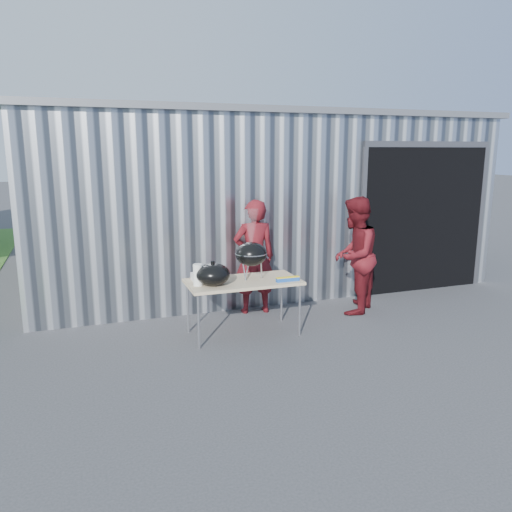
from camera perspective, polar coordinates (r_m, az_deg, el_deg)
name	(u,v)px	position (r m, az deg, el deg)	size (l,w,h in m)	color
ground	(288,347)	(6.43, 3.64, -10.38)	(80.00, 80.00, 0.00)	#363639
building	(242,195)	(10.61, -1.57, 7.04)	(8.20, 6.20, 3.10)	silver
folding_table	(243,283)	(6.66, -1.48, -3.13)	(1.50, 0.75, 0.75)	tan
kettle_grill	(251,248)	(6.66, -0.56, 0.94)	(0.43, 0.43, 0.93)	black
grill_lid	(213,274)	(6.40, -4.94, -2.10)	(0.44, 0.44, 0.32)	black
paper_towels	(198,275)	(6.40, -6.67, -2.16)	(0.12, 0.12, 0.28)	white
white_tub	(199,276)	(6.69, -6.53, -2.34)	(0.20, 0.15, 0.10)	white
foil_box	(288,279)	(6.60, 3.64, -2.65)	(0.32, 0.06, 0.06)	#194AA3
person_cook	(254,257)	(7.54, -0.20, -0.09)	(0.63, 0.42, 1.74)	#561016
person_bystander	(354,256)	(7.69, 11.18, 0.05)	(0.86, 0.67, 1.78)	#561016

